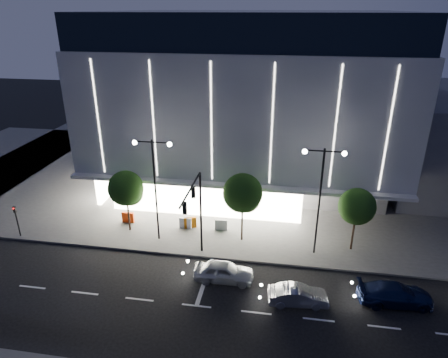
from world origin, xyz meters
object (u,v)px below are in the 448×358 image
ped_signal_far (17,218)px  barrier_b (185,223)px  street_lamp_east (321,187)px  tree_right (357,208)px  tree_left (126,190)px  car_third (395,294)px  car_lead (224,272)px  tree_mid (243,195)px  car_second (298,296)px  barrier_a (128,217)px  traffic_mast (196,205)px  barrier_d (221,225)px  street_lamp_west (154,176)px  barrier_c (190,223)px

ped_signal_far → barrier_b: ped_signal_far is taller
street_lamp_east → tree_right: street_lamp_east is taller
barrier_b → ped_signal_far: bearing=-163.7°
tree_left → car_third: bearing=-16.0°
car_lead → barrier_b: bearing=33.2°
tree_mid → tree_right: (9.00, -0.00, -0.45)m
car_third → car_second: bearing=95.2°
tree_left → car_second: size_ratio=1.44×
tree_mid → ped_signal_far: bearing=-172.4°
car_lead → tree_right: bearing=-61.7°
tree_right → tree_left: bearing=180.0°
ped_signal_far → barrier_a: bearing=24.2°
tree_left → car_lead: (9.33, -5.52, -3.29)m
traffic_mast → street_lamp_east: size_ratio=0.79×
ped_signal_far → car_third: size_ratio=0.61×
car_lead → traffic_mast: bearing=50.6°
tree_right → barrier_a: 19.98m
street_lamp_east → tree_mid: street_lamp_east is taller
barrier_b → barrier_d: size_ratio=1.00×
street_lamp_west → car_lead: street_lamp_west is taller
street_lamp_west → ped_signal_far: size_ratio=3.00×
ped_signal_far → tree_mid: tree_mid is taller
traffic_mast → car_third: traffic_mast is taller
street_lamp_west → tree_mid: (7.03, 1.02, -1.62)m
street_lamp_east → tree_mid: (-5.97, 1.02, -1.62)m
tree_right → car_lead: bearing=-150.3°
tree_right → car_second: tree_right is taller
tree_mid → barrier_d: (-2.03, 1.29, -3.68)m
barrier_d → car_second: bearing=-55.9°
barrier_d → tree_mid: bearing=-36.5°
traffic_mast → tree_mid: (3.03, 3.68, -0.69)m
ped_signal_far → barrier_d: 17.47m
tree_mid → car_lead: 6.62m
tree_right → barrier_d: bearing=173.3°
car_third → barrier_d: bearing=56.0°
car_second → barrier_d: size_ratio=3.61×
tree_right → ped_signal_far: bearing=-174.9°
street_lamp_east → barrier_c: street_lamp_east is taller
street_lamp_east → ped_signal_far: 25.37m
ped_signal_far → car_second: 24.14m
car_second → street_lamp_east: bearing=-18.6°
car_second → barrier_c: car_second is taller
car_second → car_third: (6.44, 1.13, 0.06)m
street_lamp_west → street_lamp_east: (13.00, 0.00, 0.00)m
ped_signal_far → barrier_d: size_ratio=2.73×
tree_left → barrier_b: tree_left is taller
barrier_a → barrier_d: same height
ped_signal_far → car_second: (23.65, -4.67, -1.23)m
car_third → barrier_c: car_third is taller
tree_right → barrier_d: tree_right is taller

